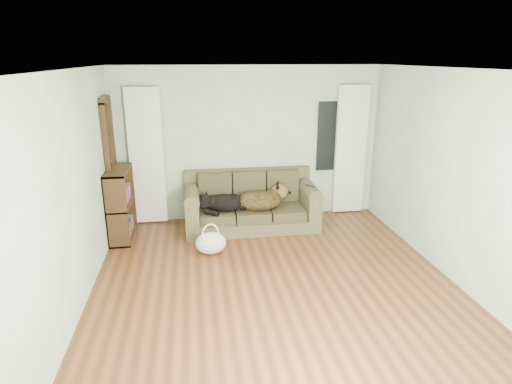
{
  "coord_description": "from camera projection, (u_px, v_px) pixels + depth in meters",
  "views": [
    {
      "loc": [
        -0.94,
        -4.63,
        2.73
      ],
      "look_at": [
        -0.0,
        1.6,
        0.72
      ],
      "focal_mm": 30.0,
      "sensor_mm": 36.0,
      "label": 1
    }
  ],
  "objects": [
    {
      "name": "door_casing",
      "position": [
        112.0,
        170.0,
        6.63
      ],
      "size": [
        0.07,
        0.6,
        2.1
      ],
      "primitive_type": "cube",
      "color": "black",
      "rests_on": "ground"
    },
    {
      "name": "dog_shepherd",
      "position": [
        262.0,
        200.0,
        6.97
      ],
      "size": [
        0.78,
        0.58,
        0.33
      ],
      "primitive_type": "ellipsoid",
      "rotation": [
        0.0,
        0.0,
        3.21
      ],
      "color": "black",
      "rests_on": "sofa"
    },
    {
      "name": "bookshelf",
      "position": [
        121.0,
        207.0,
        6.62
      ],
      "size": [
        0.35,
        0.89,
        1.1
      ],
      "primitive_type": "cube",
      "rotation": [
        0.0,
        0.0,
        0.03
      ],
      "color": "black",
      "rests_on": "floor"
    },
    {
      "name": "tv_remote",
      "position": [
        311.0,
        186.0,
        6.92
      ],
      "size": [
        0.15,
        0.19,
        0.02
      ],
      "primitive_type": "cube",
      "rotation": [
        0.0,
        0.0,
        0.57
      ],
      "color": "black",
      "rests_on": "sofa"
    },
    {
      "name": "wall_left",
      "position": [
        73.0,
        195.0,
        4.61
      ],
      "size": [
        0.04,
        5.0,
        2.6
      ],
      "primitive_type": "cube",
      "color": "beige",
      "rests_on": "ground"
    },
    {
      "name": "dog_black_lab",
      "position": [
        222.0,
        203.0,
        6.87
      ],
      "size": [
        0.7,
        0.54,
        0.27
      ],
      "primitive_type": "ellipsoid",
      "rotation": [
        0.0,
        0.0,
        -0.17
      ],
      "color": "black",
      "rests_on": "sofa"
    },
    {
      "name": "curtain_right",
      "position": [
        350.0,
        150.0,
        7.51
      ],
      "size": [
        0.55,
        0.08,
        2.25
      ],
      "primitive_type": "cube",
      "color": "silver",
      "rests_on": "ground"
    },
    {
      "name": "tote_bag",
      "position": [
        211.0,
        243.0,
        6.16
      ],
      "size": [
        0.52,
        0.45,
        0.32
      ],
      "primitive_type": "ellipsoid",
      "rotation": [
        0.0,
        0.0,
        0.28
      ],
      "color": "silver",
      "rests_on": "floor"
    },
    {
      "name": "wall_right",
      "position": [
        456.0,
        178.0,
        5.25
      ],
      "size": [
        0.04,
        5.0,
        2.6
      ],
      "primitive_type": "cube",
      "color": "beige",
      "rests_on": "ground"
    },
    {
      "name": "floor",
      "position": [
        275.0,
        286.0,
        5.33
      ],
      "size": [
        5.0,
        5.0,
        0.0
      ],
      "primitive_type": "plane",
      "color": "#452916",
      "rests_on": "ground"
    },
    {
      "name": "curtain_left",
      "position": [
        147.0,
        157.0,
        7.02
      ],
      "size": [
        0.55,
        0.08,
        2.25
      ],
      "primitive_type": "cube",
      "color": "silver",
      "rests_on": "ground"
    },
    {
      "name": "sofa",
      "position": [
        251.0,
        201.0,
        7.05
      ],
      "size": [
        2.16,
        0.93,
        0.88
      ],
      "primitive_type": "cube",
      "color": "#343221",
      "rests_on": "floor"
    },
    {
      "name": "window_pane",
      "position": [
        331.0,
        136.0,
        7.44
      ],
      "size": [
        0.5,
        0.03,
        1.2
      ],
      "primitive_type": "cube",
      "color": "black",
      "rests_on": "wall_back"
    },
    {
      "name": "ceiling",
      "position": [
        279.0,
        69.0,
        4.54
      ],
      "size": [
        5.0,
        5.0,
        0.0
      ],
      "primitive_type": "plane",
      "color": "white",
      "rests_on": "ground"
    },
    {
      "name": "wall_back",
      "position": [
        248.0,
        144.0,
        7.29
      ],
      "size": [
        4.5,
        0.04,
        2.6
      ],
      "primitive_type": "cube",
      "color": "beige",
      "rests_on": "ground"
    }
  ]
}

